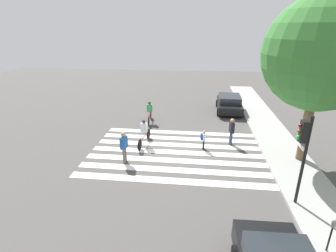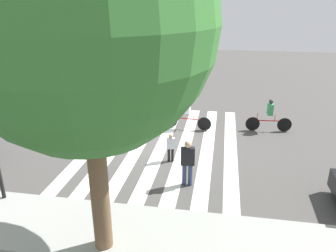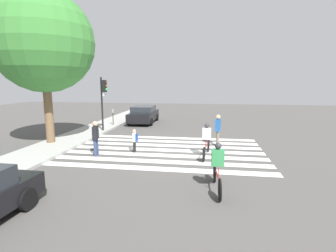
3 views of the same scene
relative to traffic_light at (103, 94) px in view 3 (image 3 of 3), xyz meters
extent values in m
plane|color=#4C4947|center=(-4.26, -5.19, -2.74)|extent=(60.00, 60.00, 0.00)
cube|color=#9E9E99|center=(-4.26, 1.06, -2.67)|extent=(36.00, 2.50, 0.14)
cube|color=white|center=(-7.31, -5.19, -2.73)|extent=(0.55, 10.00, 0.01)
cube|color=white|center=(-6.30, -5.19, -2.73)|extent=(0.55, 10.00, 0.01)
cube|color=white|center=(-5.28, -5.19, -2.73)|extent=(0.55, 10.00, 0.01)
cube|color=white|center=(-4.26, -5.19, -2.73)|extent=(0.55, 10.00, 0.01)
cube|color=white|center=(-3.24, -5.19, -2.73)|extent=(0.55, 10.00, 0.01)
cube|color=white|center=(-2.23, -5.19, -2.73)|extent=(0.55, 10.00, 0.01)
cube|color=white|center=(-1.21, -5.19, -2.73)|extent=(0.55, 10.00, 0.01)
cylinder|color=black|center=(0.00, 0.14, -0.78)|extent=(0.12, 0.12, 3.91)
cube|color=black|center=(0.00, -0.07, 0.55)|extent=(0.32, 0.26, 0.84)
cube|color=silver|center=(0.00, -0.07, -0.05)|extent=(0.60, 0.02, 0.16)
sphere|color=#590F0F|center=(0.00, -0.23, 0.78)|extent=(0.15, 0.15, 0.15)
sphere|color=#59470F|center=(0.00, -0.23, 0.55)|extent=(0.15, 0.15, 0.15)
sphere|color=#26D83F|center=(0.00, -0.23, 0.32)|extent=(0.15, 0.15, 0.15)
cylinder|color=black|center=(2.51, 0.30, -2.18)|extent=(0.06, 0.06, 1.11)
cylinder|color=gray|center=(2.51, 0.30, -1.52)|extent=(0.15, 0.15, 0.22)
sphere|color=gray|center=(2.51, 0.30, -1.41)|extent=(0.14, 0.14, 0.14)
cylinder|color=brown|center=(-3.98, 1.67, -0.90)|extent=(0.47, 0.47, 3.67)
sphere|color=#387A33|center=(-3.98, 1.67, 2.99)|extent=(5.49, 5.49, 5.49)
cylinder|color=navy|center=(-5.87, -1.89, -2.33)|extent=(0.15, 0.15, 0.81)
cylinder|color=navy|center=(-5.66, -1.89, -2.33)|extent=(0.15, 0.15, 0.81)
cube|color=black|center=(-5.76, -1.89, -1.61)|extent=(0.50, 0.29, 0.64)
sphere|color=tan|center=(-5.76, -1.89, -1.16)|extent=(0.25, 0.25, 0.25)
cylinder|color=black|center=(-4.97, -3.59, -2.45)|extent=(0.11, 0.11, 0.57)
cylinder|color=black|center=(-4.82, -3.59, -2.45)|extent=(0.11, 0.11, 0.57)
cube|color=silver|center=(-4.89, -3.59, -1.95)|extent=(0.35, 0.21, 0.45)
sphere|color=tan|center=(-4.89, -3.59, -1.63)|extent=(0.18, 0.18, 0.18)
cube|color=navy|center=(-4.92, -3.72, -1.95)|extent=(0.26, 0.16, 0.38)
cylinder|color=#6B6051|center=(-2.89, -7.86, -2.32)|extent=(0.16, 0.16, 0.84)
cylinder|color=#6B6051|center=(-2.67, -7.86, -2.32)|extent=(0.16, 0.16, 0.84)
cube|color=#1E5199|center=(-2.78, -7.86, -1.56)|extent=(0.53, 0.33, 0.67)
sphere|color=tan|center=(-2.78, -7.86, -1.10)|extent=(0.26, 0.26, 0.26)
cylinder|color=black|center=(-8.39, -7.57, -2.39)|extent=(0.70, 0.09, 0.70)
cylinder|color=black|center=(-9.94, -7.69, -2.39)|extent=(0.70, 0.09, 0.70)
cube|color=maroon|center=(-9.16, -7.63, -2.19)|extent=(1.32, 0.14, 0.04)
cylinder|color=maroon|center=(-9.43, -7.66, -2.03)|extent=(0.03, 0.03, 0.32)
cylinder|color=maroon|center=(-8.58, -7.59, -1.99)|extent=(0.03, 0.03, 0.40)
cube|color=#338C4C|center=(-9.16, -7.63, -1.60)|extent=(0.27, 0.42, 0.55)
sphere|color=#333338|center=(-9.16, -7.63, -1.20)|extent=(0.22, 0.22, 0.22)
cylinder|color=black|center=(-4.27, -7.36, -2.39)|extent=(0.69, 0.12, 0.69)
cylinder|color=black|center=(-6.01, -7.15, -2.39)|extent=(0.69, 0.12, 0.69)
cube|color=maroon|center=(-5.14, -7.25, -2.20)|extent=(1.48, 0.21, 0.04)
cylinder|color=maroon|center=(-5.44, -7.22, -2.04)|extent=(0.03, 0.03, 0.32)
cylinder|color=maroon|center=(-4.49, -7.33, -2.00)|extent=(0.03, 0.03, 0.40)
cube|color=silver|center=(-5.14, -7.25, -1.61)|extent=(0.29, 0.43, 0.55)
sphere|color=#333338|center=(-5.14, -7.25, -1.21)|extent=(0.22, 0.22, 0.22)
cylinder|color=black|center=(-11.35, -2.29, -2.42)|extent=(0.64, 0.22, 0.64)
cube|color=black|center=(4.68, -1.72, -2.12)|extent=(4.74, 2.04, 0.72)
cube|color=#23282D|center=(4.68, -1.72, -1.50)|extent=(2.62, 1.83, 0.51)
cylinder|color=black|center=(6.11, -0.74, -2.42)|extent=(0.64, 0.22, 0.64)
cylinder|color=black|center=(6.16, -2.62, -2.42)|extent=(0.64, 0.22, 0.64)
cylinder|color=black|center=(3.20, -0.81, -2.42)|extent=(0.64, 0.22, 0.64)
cylinder|color=black|center=(3.25, -2.69, -2.42)|extent=(0.64, 0.22, 0.64)
camera|label=1|loc=(9.54, -4.09, 4.25)|focal=28.00mm
camera|label=2|loc=(-6.80, 8.18, 3.46)|focal=35.00mm
camera|label=3|loc=(-17.59, -7.26, 0.85)|focal=28.00mm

